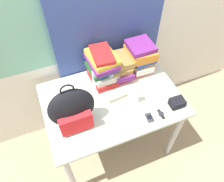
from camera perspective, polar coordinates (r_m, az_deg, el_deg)
ground_plane at (r=2.31m, az=3.74°, el=-20.87°), size 12.00×12.00×0.00m
wall_back at (r=1.77m, az=-6.03°, el=18.70°), size 6.00×0.06×2.50m
curtain_blue at (r=1.76m, az=-0.84°, el=18.82°), size 0.93×0.04×2.50m
desk at (r=1.85m, az=0.00°, el=-3.97°), size 1.10×0.75×0.78m
backpack at (r=1.52m, az=-10.39°, el=-4.76°), size 0.33×0.18×0.43m
book_stack_left at (r=1.79m, az=-2.55°, el=6.32°), size 0.23×0.30×0.31m
book_stack_center at (r=1.87m, az=2.07°, el=6.38°), size 0.19×0.28×0.21m
book_stack_right at (r=1.91m, az=7.36°, el=8.87°), size 0.23×0.26×0.29m
water_bottle at (r=1.78m, az=-4.04°, el=3.18°), size 0.07×0.07×0.20m
sports_bottle at (r=1.77m, az=-0.41°, el=4.76°), size 0.08×0.08×0.28m
sunscreen_bottle at (r=1.70m, az=6.26°, el=-1.14°), size 0.05×0.05×0.17m
cell_phone at (r=1.68m, az=9.74°, el=-6.88°), size 0.05×0.08×0.02m
sunglasses_case at (r=1.76m, az=1.32°, el=-1.43°), size 0.15×0.07×0.04m
camera_pouch at (r=1.78m, az=16.62°, el=-2.95°), size 0.11×0.09×0.07m
wristwatch at (r=1.72m, az=12.71°, el=-5.89°), size 0.04×0.09×0.01m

